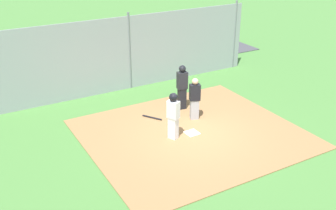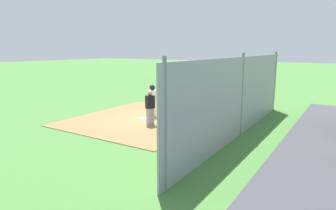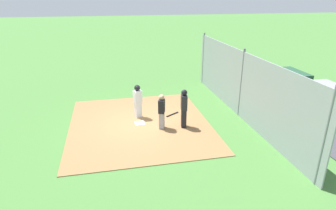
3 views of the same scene
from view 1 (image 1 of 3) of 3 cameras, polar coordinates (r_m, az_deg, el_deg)
The scene contains 12 objects.
ground_plane at distance 14.02m, azimuth 3.43°, elevation -4.12°, with size 140.00×140.00×0.00m, color #477A38.
dirt_infield at distance 14.01m, azimuth 3.43°, elevation -4.06°, with size 7.20×6.40×0.03m, color olive.
home_plate at distance 14.00m, azimuth 3.43°, elevation -3.97°, with size 0.44×0.44×0.02m, color white.
catcher at distance 14.69m, azimuth 3.81°, elevation 0.98°, with size 0.45×0.37×1.60m.
umpire at distance 15.46m, azimuth 2.02°, elevation 2.69°, with size 0.41×0.31×1.78m.
runner at distance 13.24m, azimuth 0.76°, elevation -1.14°, with size 0.40×0.45×1.65m.
baseball_bat at distance 15.02m, azimuth -2.27°, elevation -1.79°, with size 0.06×0.06×0.81m, color black.
backstop_fence at distance 17.47m, azimuth -5.47°, elevation 7.37°, with size 12.00×0.10×3.35m.
parking_lot at distance 21.72m, azimuth -10.06°, elevation 6.13°, with size 18.00×5.20×0.04m, color #424247.
parked_car_blue at distance 24.75m, azimuth 3.15°, elevation 10.15°, with size 4.32×2.15×1.28m.
parked_car_silver at distance 21.99m, azimuth -10.11°, elevation 7.98°, with size 4.26×2.01×1.28m.
parked_car_green at distance 21.06m, azimuth -17.62°, elevation 6.47°, with size 4.22×1.92×1.28m.
Camera 1 is at (6.85, 10.25, 6.67)m, focal length 42.87 mm.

